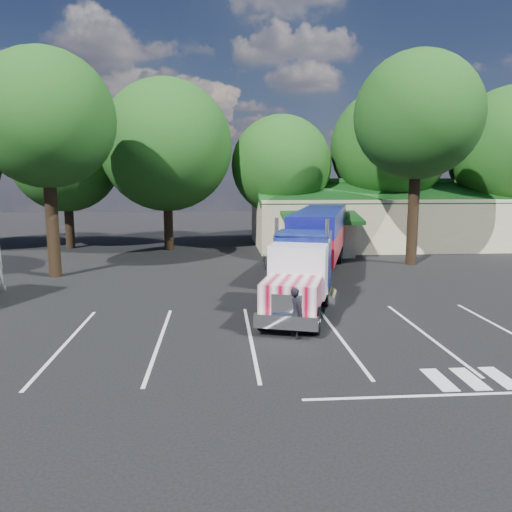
{
  "coord_description": "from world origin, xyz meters",
  "views": [
    {
      "loc": [
        -1.09,
        -22.97,
        5.69
      ],
      "look_at": [
        0.65,
        0.13,
        2.0
      ],
      "focal_mm": 35.0,
      "sensor_mm": 36.0,
      "label": 1
    }
  ],
  "objects": [
    {
      "name": "ground",
      "position": [
        0.0,
        0.0,
        0.0
      ],
      "size": [
        120.0,
        120.0,
        0.0
      ],
      "primitive_type": "plane",
      "color": "black",
      "rests_on": "ground"
    },
    {
      "name": "event_hall",
      "position": [
        13.74,
        17.81,
        2.21
      ],
      "size": [
        24.2,
        14.12,
        5.55
      ],
      "color": "tan",
      "rests_on": "ground"
    },
    {
      "name": "tree_row_b",
      "position": [
        -13.0,
        17.8,
        7.13
      ],
      "size": [
        8.4,
        8.4,
        11.35
      ],
      "color": "black",
      "rests_on": "ground"
    },
    {
      "name": "tree_row_c",
      "position": [
        -5.0,
        16.2,
        8.04
      ],
      "size": [
        10.0,
        10.0,
        13.05
      ],
      "color": "black",
      "rests_on": "ground"
    },
    {
      "name": "tree_row_d",
      "position": [
        4.0,
        17.5,
        6.58
      ],
      "size": [
        8.0,
        8.0,
        10.6
      ],
      "color": "black",
      "rests_on": "ground"
    },
    {
      "name": "tree_row_e",
      "position": [
        13.0,
        18.0,
        8.09
      ],
      "size": [
        9.6,
        9.6,
        12.9
      ],
      "color": "black",
      "rests_on": "ground"
    },
    {
      "name": "tree_near_left",
      "position": [
        -10.5,
        6.0,
        8.81
      ],
      "size": [
        7.6,
        7.6,
        12.65
      ],
      "color": "black",
      "rests_on": "ground"
    },
    {
      "name": "tree_near_right",
      "position": [
        11.5,
        8.5,
        9.46
      ],
      "size": [
        8.0,
        8.0,
        13.5
      ],
      "color": "black",
      "rests_on": "ground"
    },
    {
      "name": "semi_truck",
      "position": [
        4.24,
        3.79,
        2.25
      ],
      "size": [
        7.74,
        18.8,
        3.97
      ],
      "rotation": [
        0.0,
        0.0,
        -0.3
      ],
      "color": "black",
      "rests_on": "ground"
    },
    {
      "name": "woman",
      "position": [
        1.6,
        -5.96,
        0.92
      ],
      "size": [
        0.7,
        0.8,
        1.83
      ],
      "primitive_type": "imported",
      "rotation": [
        0.0,
        0.0,
        2.05
      ],
      "color": "black",
      "rests_on": "ground"
    },
    {
      "name": "bicycle",
      "position": [
        1.8,
        8.0,
        0.48
      ],
      "size": [
        0.66,
        1.83,
        0.95
      ],
      "primitive_type": "imported",
      "rotation": [
        0.0,
        0.0,
        -0.02
      ],
      "color": "black",
      "rests_on": "ground"
    },
    {
      "name": "silver_sedan",
      "position": [
        5.0,
        14.0,
        0.7
      ],
      "size": [
        4.44,
        2.38,
        1.39
      ],
      "primitive_type": "imported",
      "rotation": [
        0.0,
        0.0,
        1.35
      ],
      "color": "#B7B8BF",
      "rests_on": "ground"
    }
  ]
}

